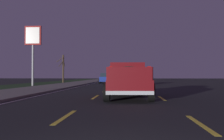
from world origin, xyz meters
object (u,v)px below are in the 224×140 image
(pickup_truck, at_px, (128,79))
(bare_tree_far, at_px, (63,68))
(gas_price_sign, at_px, (33,41))
(sedan_blue, at_px, (106,78))
(sedan_black, at_px, (129,79))

(pickup_truck, bearing_deg, bare_tree_far, 21.49)
(pickup_truck, bearing_deg, gas_price_sign, 36.82)
(sedan_blue, bearing_deg, gas_price_sign, 141.94)
(sedan_blue, relative_size, gas_price_sign, 0.64)
(pickup_truck, height_order, bare_tree_far, bare_tree_far)
(pickup_truck, relative_size, sedan_blue, 1.23)
(sedan_blue, relative_size, bare_tree_far, 0.95)
(bare_tree_far, bearing_deg, sedan_black, -133.18)
(gas_price_sign, height_order, bare_tree_far, gas_price_sign)
(gas_price_sign, bearing_deg, sedan_blue, -38.06)
(sedan_black, height_order, gas_price_sign, gas_price_sign)
(gas_price_sign, relative_size, bare_tree_far, 1.48)
(pickup_truck, distance_m, sedan_blue, 24.57)
(pickup_truck, bearing_deg, sedan_blue, 7.68)
(gas_price_sign, bearing_deg, bare_tree_far, -0.10)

